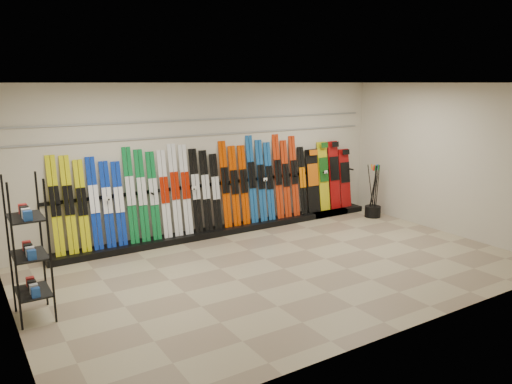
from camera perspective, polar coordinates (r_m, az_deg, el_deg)
floor at (r=8.33m, az=3.19°, el=-8.75°), size 8.00×8.00×0.00m
back_wall at (r=10.02m, az=-5.01°, el=3.74°), size 8.00×0.00×8.00m
left_wall at (r=6.52m, az=-26.73°, el=-2.29°), size 0.00×5.00×5.00m
right_wall at (r=10.71m, az=21.07°, el=3.52°), size 0.00×5.00×5.00m
ceiling at (r=7.77m, az=3.46°, el=12.37°), size 8.00×8.00×0.00m
ski_rack_base at (r=10.25m, az=-3.17°, el=-4.29°), size 8.00×0.40×0.12m
skis at (r=9.80m, az=-6.83°, el=0.23°), size 5.37×0.29×1.81m
snowboards at (r=11.62m, az=8.28°, el=1.64°), size 1.27×0.24×1.56m
accessory_rack at (r=7.01m, az=-24.52°, el=-5.92°), size 0.40×0.60×1.87m
pole_bin at (r=11.68m, az=13.19°, el=-2.18°), size 0.36×0.36×0.25m
ski_poles at (r=11.59m, az=13.34°, el=0.16°), size 0.25×0.27×1.18m
slatwall_rail_0 at (r=9.94m, az=-5.01°, el=6.58°), size 7.60×0.02×0.03m
slatwall_rail_1 at (r=9.91m, az=-5.05°, el=8.30°), size 7.60×0.02×0.03m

